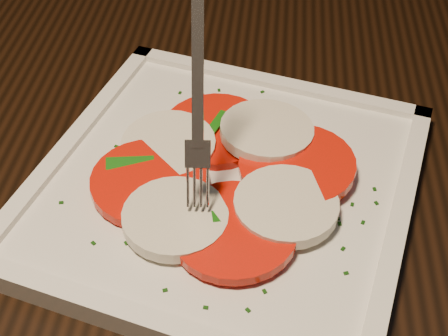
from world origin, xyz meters
TOP-DOWN VIEW (x-y plane):
  - table at (0.09, -0.07)m, footprint 1.29×0.94m
  - chair at (0.11, 0.63)m, footprint 0.44×0.44m
  - plate at (0.04, -0.07)m, footprint 0.38×0.38m
  - caprese_salad at (0.04, -0.07)m, footprint 0.25×0.25m
  - fork at (0.02, -0.08)m, footprint 0.03×0.07m

SIDE VIEW (x-z plane):
  - chair at x=0.11m, z-range 0.07..1.00m
  - table at x=0.09m, z-range 0.28..1.03m
  - plate at x=0.04m, z-range 0.75..0.76m
  - caprese_salad at x=0.04m, z-range 0.76..0.79m
  - fork at x=0.02m, z-range 0.78..0.94m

